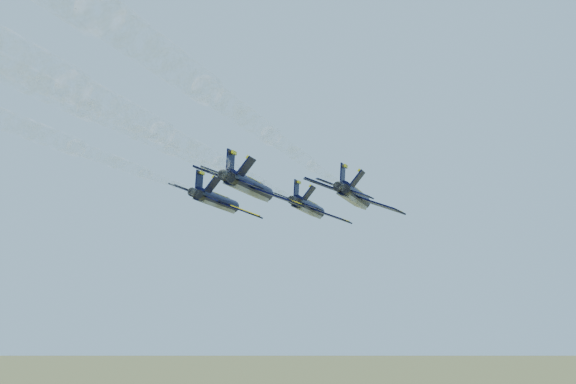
% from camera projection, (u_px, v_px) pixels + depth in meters
% --- Properties ---
extents(jet_lead, '(13.39, 18.26, 5.67)m').
position_uv_depth(jet_lead, '(309.00, 208.00, 130.44)').
color(jet_lead, black).
extents(jet_left, '(13.39, 18.26, 5.67)m').
position_uv_depth(jet_left, '(217.00, 201.00, 120.02)').
color(jet_left, black).
extents(jet_right, '(13.39, 18.26, 5.67)m').
position_uv_depth(jet_right, '(355.00, 196.00, 113.36)').
color(jet_right, black).
extents(jet_slot, '(13.39, 18.26, 5.67)m').
position_uv_depth(jet_slot, '(250.00, 187.00, 102.16)').
color(jet_slot, black).
extents(smoke_trail_lead, '(10.47, 80.53, 3.58)m').
position_uv_depth(smoke_trail_lead, '(124.00, 143.00, 70.45)').
color(smoke_trail_lead, white).
extents(smoke_trail_right, '(10.47, 80.53, 3.58)m').
position_uv_depth(smoke_trail_right, '(162.00, 98.00, 53.37)').
color(smoke_trail_right, white).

